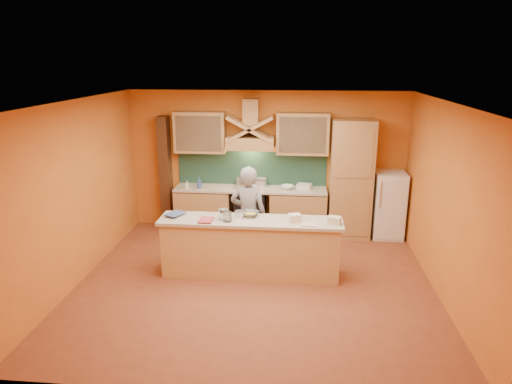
# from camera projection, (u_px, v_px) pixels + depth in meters

# --- Properties ---
(floor) EXTENTS (5.50, 5.00, 0.01)m
(floor) POSITION_uv_depth(u_px,v_px,m) (255.00, 283.00, 7.16)
(floor) COLOR brown
(floor) RESTS_ON ground
(ceiling) EXTENTS (5.50, 5.00, 0.01)m
(ceiling) POSITION_uv_depth(u_px,v_px,m) (255.00, 102.00, 6.37)
(ceiling) COLOR white
(ceiling) RESTS_ON wall_back
(wall_back) EXTENTS (5.50, 0.02, 2.80)m
(wall_back) POSITION_uv_depth(u_px,v_px,m) (267.00, 161.00, 9.15)
(wall_back) COLOR orange
(wall_back) RESTS_ON floor
(wall_front) EXTENTS (5.50, 0.02, 2.80)m
(wall_front) POSITION_uv_depth(u_px,v_px,m) (230.00, 274.00, 4.38)
(wall_front) COLOR orange
(wall_front) RESTS_ON floor
(wall_left) EXTENTS (0.02, 5.00, 2.80)m
(wall_left) POSITION_uv_depth(u_px,v_px,m) (77.00, 193.00, 7.01)
(wall_left) COLOR orange
(wall_left) RESTS_ON floor
(wall_right) EXTENTS (0.02, 5.00, 2.80)m
(wall_right) POSITION_uv_depth(u_px,v_px,m) (446.00, 203.00, 6.52)
(wall_right) COLOR orange
(wall_right) RESTS_ON floor
(base_cabinet_left) EXTENTS (1.10, 0.60, 0.86)m
(base_cabinet_left) POSITION_uv_depth(u_px,v_px,m) (204.00, 210.00, 9.25)
(base_cabinet_left) COLOR tan
(base_cabinet_left) RESTS_ON floor
(base_cabinet_right) EXTENTS (1.10, 0.60, 0.86)m
(base_cabinet_right) POSITION_uv_depth(u_px,v_px,m) (298.00, 213.00, 9.08)
(base_cabinet_right) COLOR tan
(base_cabinet_right) RESTS_ON floor
(counter_top) EXTENTS (3.00, 0.62, 0.04)m
(counter_top) POSITION_uv_depth(u_px,v_px,m) (250.00, 189.00, 9.04)
(counter_top) COLOR beige
(counter_top) RESTS_ON base_cabinet_left
(stove) EXTENTS (0.60, 0.58, 0.90)m
(stove) POSITION_uv_depth(u_px,v_px,m) (250.00, 211.00, 9.16)
(stove) COLOR black
(stove) RESTS_ON floor
(backsplash) EXTENTS (3.00, 0.03, 0.70)m
(backsplash) POSITION_uv_depth(u_px,v_px,m) (252.00, 169.00, 9.21)
(backsplash) COLOR #1C3D31
(backsplash) RESTS_ON wall_back
(range_hood) EXTENTS (0.92, 0.50, 0.24)m
(range_hood) POSITION_uv_depth(u_px,v_px,m) (251.00, 143.00, 8.82)
(range_hood) COLOR tan
(range_hood) RESTS_ON wall_back
(hood_chimney) EXTENTS (0.30, 0.30, 0.50)m
(hood_chimney) POSITION_uv_depth(u_px,v_px,m) (251.00, 112.00, 8.76)
(hood_chimney) COLOR tan
(hood_chimney) RESTS_ON wall_back
(upper_cabinet_left) EXTENTS (1.00, 0.35, 0.80)m
(upper_cabinet_left) POSITION_uv_depth(u_px,v_px,m) (200.00, 132.00, 8.93)
(upper_cabinet_left) COLOR tan
(upper_cabinet_left) RESTS_ON wall_back
(upper_cabinet_right) EXTENTS (1.00, 0.35, 0.80)m
(upper_cabinet_right) POSITION_uv_depth(u_px,v_px,m) (303.00, 134.00, 8.76)
(upper_cabinet_right) COLOR tan
(upper_cabinet_right) RESTS_ON wall_back
(pantry_column) EXTENTS (0.80, 0.60, 2.30)m
(pantry_column) POSITION_uv_depth(u_px,v_px,m) (351.00, 179.00, 8.79)
(pantry_column) COLOR tan
(pantry_column) RESTS_ON floor
(fridge) EXTENTS (0.58, 0.60, 1.30)m
(fridge) POSITION_uv_depth(u_px,v_px,m) (388.00, 205.00, 8.86)
(fridge) COLOR white
(fridge) RESTS_ON floor
(trim_column_left) EXTENTS (0.20, 0.30, 2.30)m
(trim_column_left) POSITION_uv_depth(u_px,v_px,m) (166.00, 173.00, 9.26)
(trim_column_left) COLOR #472816
(trim_column_left) RESTS_ON floor
(island_body) EXTENTS (2.80, 0.55, 0.88)m
(island_body) POSITION_uv_depth(u_px,v_px,m) (250.00, 249.00, 7.33)
(island_body) COLOR tan
(island_body) RESTS_ON floor
(island_top) EXTENTS (2.90, 0.62, 0.05)m
(island_top) POSITION_uv_depth(u_px,v_px,m) (250.00, 221.00, 7.20)
(island_top) COLOR beige
(island_top) RESTS_ON island_body
(person) EXTENTS (0.67, 0.48, 1.70)m
(person) POSITION_uv_depth(u_px,v_px,m) (248.00, 215.00, 7.66)
(person) COLOR gray
(person) RESTS_ON floor
(pot_large) EXTENTS (0.29, 0.29, 0.15)m
(pot_large) POSITION_uv_depth(u_px,v_px,m) (242.00, 185.00, 9.04)
(pot_large) COLOR #B1B0B7
(pot_large) RESTS_ON stove
(pot_small) EXTENTS (0.25, 0.25, 0.15)m
(pot_small) POSITION_uv_depth(u_px,v_px,m) (262.00, 183.00, 9.15)
(pot_small) COLOR silver
(pot_small) RESTS_ON stove
(soap_bottle_a) EXTENTS (0.09, 0.09, 0.17)m
(soap_bottle_a) POSITION_uv_depth(u_px,v_px,m) (187.00, 184.00, 8.98)
(soap_bottle_a) COLOR silver
(soap_bottle_a) RESTS_ON counter_top
(soap_bottle_b) EXTENTS (0.11, 0.11, 0.24)m
(soap_bottle_b) POSITION_uv_depth(u_px,v_px,m) (199.00, 183.00, 8.97)
(soap_bottle_b) COLOR #375097
(soap_bottle_b) RESTS_ON counter_top
(bowl_back) EXTENTS (0.28, 0.28, 0.08)m
(bowl_back) POSITION_uv_depth(u_px,v_px,m) (287.00, 187.00, 8.94)
(bowl_back) COLOR white
(bowl_back) RESTS_ON counter_top
(dish_rack) EXTENTS (0.32, 0.28, 0.10)m
(dish_rack) POSITION_uv_depth(u_px,v_px,m) (304.00, 186.00, 8.98)
(dish_rack) COLOR silver
(dish_rack) RESTS_ON counter_top
(book_lower) EXTENTS (0.23, 0.30, 0.03)m
(book_lower) POSITION_uv_depth(u_px,v_px,m) (199.00, 220.00, 7.14)
(book_lower) COLOR #AF3E43
(book_lower) RESTS_ON island_top
(book_upper) EXTENTS (0.33, 0.37, 0.02)m
(book_upper) POSITION_uv_depth(u_px,v_px,m) (170.00, 213.00, 7.41)
(book_upper) COLOR #40598E
(book_upper) RESTS_ON island_top
(jar_large) EXTENTS (0.17, 0.17, 0.17)m
(jar_large) POSITION_uv_depth(u_px,v_px,m) (224.00, 214.00, 7.16)
(jar_large) COLOR white
(jar_large) RESTS_ON island_top
(jar_small) EXTENTS (0.16, 0.16, 0.15)m
(jar_small) POSITION_uv_depth(u_px,v_px,m) (227.00, 217.00, 7.09)
(jar_small) COLOR silver
(jar_small) RESTS_ON island_top
(kitchen_scale) EXTENTS (0.14, 0.14, 0.10)m
(kitchen_scale) POSITION_uv_depth(u_px,v_px,m) (239.00, 215.00, 7.25)
(kitchen_scale) COLOR white
(kitchen_scale) RESTS_ON island_top
(mixing_bowl) EXTENTS (0.36, 0.36, 0.07)m
(mixing_bowl) POSITION_uv_depth(u_px,v_px,m) (250.00, 214.00, 7.34)
(mixing_bowl) COLOR silver
(mixing_bowl) RESTS_ON island_top
(cloth) EXTENTS (0.27, 0.21, 0.02)m
(cloth) POSITION_uv_depth(u_px,v_px,m) (309.00, 224.00, 6.95)
(cloth) COLOR beige
(cloth) RESTS_ON island_top
(grocery_bag_a) EXTENTS (0.23, 0.20, 0.12)m
(grocery_bag_a) POSITION_uv_depth(u_px,v_px,m) (295.00, 218.00, 7.08)
(grocery_bag_a) COLOR #ECE4C2
(grocery_bag_a) RESTS_ON island_top
(grocery_bag_b) EXTENTS (0.22, 0.19, 0.12)m
(grocery_bag_b) POSITION_uv_depth(u_px,v_px,m) (334.00, 220.00, 6.99)
(grocery_bag_b) COLOR beige
(grocery_bag_b) RESTS_ON island_top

